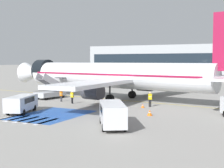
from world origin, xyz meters
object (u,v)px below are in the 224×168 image
Objects in this scene: ground_crew_1 at (61,95)px; terminal_building at (214,61)px; traffic_cone_0 at (143,106)px; ground_crew_2 at (72,96)px; boarding_stairs_forward at (51,92)px; ground_crew_0 at (150,98)px; service_van_3 at (21,102)px; baggage_cart at (113,102)px; airliner at (117,75)px; traffic_cone_1 at (150,113)px; service_van_1 at (112,113)px; fuel_tanker at (200,80)px.

terminal_building is (9.23, 79.81, 4.82)m from ground_crew_1.
traffic_cone_0 is 0.00× the size of terminal_building.
ground_crew_2 is at bearing -176.38° from traffic_cone_0.
boarding_stairs_forward is 2.92× the size of ground_crew_0.
baggage_cart is at bearing -139.49° from service_van_3.
boarding_stairs_forward is at bearing -99.30° from terminal_building.
terminal_building reaches higher than service_van_3.
boarding_stairs_forward reaches higher than ground_crew_1.
airliner is 74.71m from terminal_building.
airliner reaches higher than ground_crew_2.
traffic_cone_1 is 0.01× the size of terminal_building.
ground_crew_1 is 2.73m from ground_crew_2.
boarding_stairs_forward is (-9.62, -3.03, -2.59)m from airliner.
airliner is 21.56× the size of ground_crew_0.
service_van_1 is at bearing 156.00° from ground_crew_1.
airliner is at bearing 25.92° from boarding_stairs_forward.
ground_crew_2 is (-11.37, 11.00, -0.27)m from service_van_1.
fuel_tanker is 30.13m from baggage_cart.
airliner is 7.50× the size of service_van_3.
traffic_cone_1 is (14.92, -5.29, -0.61)m from ground_crew_1.
airliner is 65.55× the size of traffic_cone_1.
fuel_tanker is at bearing 87.77° from traffic_cone_0.
service_van_1 is 3.51× the size of ground_crew_1.
boarding_stairs_forward is 19.86m from traffic_cone_1.
traffic_cone_0 is (9.81, 0.62, -0.74)m from ground_crew_2.
baggage_cart is 5.52m from ground_crew_2.
traffic_cone_1 is (1.39, -35.45, -1.37)m from fuel_tanker.
service_van_3 is 1.79× the size of baggage_cart.
ground_crew_2 is (-3.62, -6.23, -2.60)m from airliner.
airliner is at bearing -125.79° from service_van_3.
terminal_building is at bearing 122.75° from baggage_cart.
traffic_cone_0 is at bearing -113.74° from service_van_1.
fuel_tanker is 30.64m from traffic_cone_0.
service_van_1 is 1.05× the size of service_van_3.
service_van_3 is at bearing -107.40° from fuel_tanker.
service_van_1 is 0.06× the size of terminal_building.
boarding_stairs_forward is at bearing -14.91° from ground_crew_1.
traffic_cone_0 is at bearing -93.04° from fuel_tanker.
boarding_stairs_forward is at bearing -153.97° from baggage_cart.
boarding_stairs_forward is 12.96m from service_van_3.
ground_crew_1 is 0.95× the size of ground_crew_2.
service_van_3 is 3.16× the size of ground_crew_2.
terminal_building reaches higher than traffic_cone_0.
ground_crew_2 is (-5.22, -1.66, 0.72)m from baggage_cart.
traffic_cone_0 is 80.48m from terminal_building.
boarding_stairs_forward is 22.44m from service_van_1.
boarding_stairs_forward is 78.82m from terminal_building.
ground_crew_2 is at bearing -110.23° from fuel_tanker.
terminal_building is (-4.29, 49.64, 4.06)m from fuel_tanker.
ground_crew_2 is 81.26m from terminal_building.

